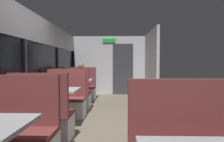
# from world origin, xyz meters

# --- Properties ---
(ground_plane) EXTENTS (3.30, 9.20, 0.02)m
(ground_plane) POSITION_xyz_m (0.00, 0.00, -0.01)
(ground_plane) COLOR #665B4C
(carriage_window_panel_left) EXTENTS (0.09, 8.48, 2.30)m
(carriage_window_panel_left) POSITION_xyz_m (-1.45, 0.00, 1.11)
(carriage_window_panel_left) COLOR #B2B2B7
(carriage_window_panel_left) RESTS_ON ground_plane
(carriage_end_bulkhead) EXTENTS (2.90, 0.11, 2.30)m
(carriage_end_bulkhead) POSITION_xyz_m (0.06, 4.19, 1.14)
(carriage_end_bulkhead) COLOR #B2B2B7
(carriage_end_bulkhead) RESTS_ON ground_plane
(carriage_aisle_panel_right) EXTENTS (0.08, 2.40, 2.30)m
(carriage_aisle_panel_right) POSITION_xyz_m (1.45, 3.00, 1.15)
(carriage_aisle_panel_right) COLOR #B2B2B7
(carriage_aisle_panel_right) RESTS_ON ground_plane
(bench_near_window_facing_entry) EXTENTS (0.95, 0.50, 1.10)m
(bench_near_window_facing_entry) POSITION_xyz_m (-0.89, -1.39, 0.33)
(bench_near_window_facing_entry) COLOR silver
(bench_near_window_facing_entry) RESTS_ON ground_plane
(dining_table_mid_window) EXTENTS (0.90, 0.70, 0.74)m
(dining_table_mid_window) POSITION_xyz_m (-0.89, 0.11, 0.64)
(dining_table_mid_window) COLOR #9E9EA3
(dining_table_mid_window) RESTS_ON ground_plane
(bench_mid_window_facing_end) EXTENTS (0.95, 0.50, 1.10)m
(bench_mid_window_facing_end) POSITION_xyz_m (-0.89, -0.59, 0.33)
(bench_mid_window_facing_end) COLOR silver
(bench_mid_window_facing_end) RESTS_ON ground_plane
(bench_mid_window_facing_entry) EXTENTS (0.95, 0.50, 1.10)m
(bench_mid_window_facing_entry) POSITION_xyz_m (-0.89, 0.81, 0.33)
(bench_mid_window_facing_entry) COLOR silver
(bench_mid_window_facing_entry) RESTS_ON ground_plane
(dining_table_far_window) EXTENTS (0.90, 0.70, 0.74)m
(dining_table_far_window) POSITION_xyz_m (-0.89, 2.31, 0.64)
(dining_table_far_window) COLOR #9E9EA3
(dining_table_far_window) RESTS_ON ground_plane
(bench_far_window_facing_end) EXTENTS (0.95, 0.50, 1.10)m
(bench_far_window_facing_end) POSITION_xyz_m (-0.89, 1.61, 0.33)
(bench_far_window_facing_end) COLOR silver
(bench_far_window_facing_end) RESTS_ON ground_plane
(bench_far_window_facing_entry) EXTENTS (0.95, 0.50, 1.10)m
(bench_far_window_facing_entry) POSITION_xyz_m (-0.89, 3.01, 0.33)
(bench_far_window_facing_entry) COLOR silver
(bench_far_window_facing_entry) RESTS_ON ground_plane
(seated_passenger) EXTENTS (0.47, 0.55, 1.26)m
(seated_passenger) POSITION_xyz_m (-0.89, 2.93, 0.54)
(seated_passenger) COLOR #26262D
(seated_passenger) RESTS_ON ground_plane
(coffee_cup_primary) EXTENTS (0.07, 0.07, 0.09)m
(coffee_cup_primary) POSITION_xyz_m (-1.02, -0.02, 0.79)
(coffee_cup_primary) COLOR #B23333
(coffee_cup_primary) RESTS_ON dining_table_mid_window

